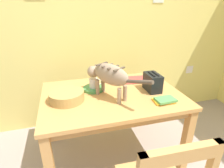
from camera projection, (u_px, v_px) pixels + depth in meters
wall_rear at (93, 28)px, 2.22m from camera, size 4.85×0.11×2.50m
dining_table at (112, 102)px, 1.78m from camera, size 1.30×0.91×0.74m
cat at (109, 75)px, 1.61m from camera, size 0.41×0.62×0.31m
saucer_bowl at (94, 88)px, 1.82m from camera, size 0.21×0.21×0.03m
coffee_mug at (94, 83)px, 1.80m from camera, size 0.13×0.09×0.09m
magazine at (136, 80)px, 2.06m from camera, size 0.32×0.26×0.01m
book_stack at (165, 100)px, 1.59m from camera, size 0.19×0.14×0.04m
wicker_basket at (67, 96)px, 1.61m from camera, size 0.31×0.31×0.09m
toaster at (153, 82)px, 1.78m from camera, size 0.12×0.20×0.18m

